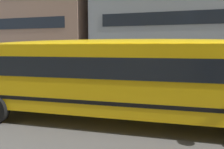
% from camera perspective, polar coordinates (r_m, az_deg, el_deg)
% --- Properties ---
extents(ground_plane, '(400.00, 400.00, 0.00)m').
position_cam_1_polar(ground_plane, '(9.57, 15.28, -9.59)').
color(ground_plane, '#54514F').
extents(sidewalk_far, '(120.00, 3.00, 0.01)m').
position_cam_1_polar(sidewalk_far, '(17.54, 15.60, -1.90)').
color(sidewalk_far, gray).
rests_on(sidewalk_far, ground_plane).
extents(lane_centreline, '(110.00, 0.16, 0.01)m').
position_cam_1_polar(lane_centreline, '(9.56, 15.28, -9.57)').
color(lane_centreline, silver).
rests_on(lane_centreline, ground_plane).
extents(school_bus, '(13.59, 3.27, 3.02)m').
position_cam_1_polar(school_bus, '(7.71, 4.48, 0.25)').
color(school_bus, yellow).
rests_on(school_bus, ground_plane).
extents(apartment_block_far_left, '(16.71, 10.35, 16.50)m').
position_cam_1_polar(apartment_block_far_left, '(29.93, -20.20, 17.51)').
color(apartment_block_far_left, '#93705B').
rests_on(apartment_block_far_left, ground_plane).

